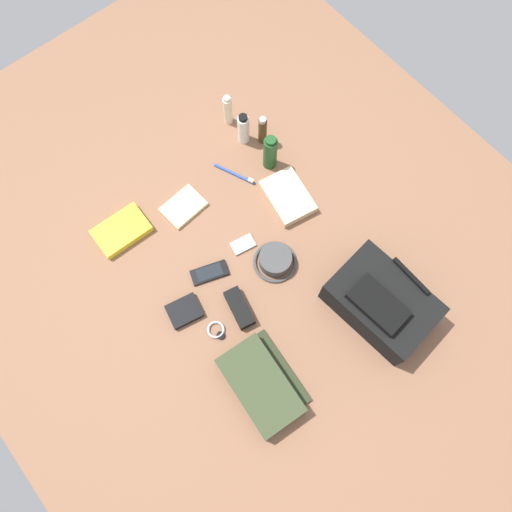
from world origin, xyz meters
TOP-DOWN VIEW (x-y plane):
  - ground_plane at (0.00, 0.00)m, footprint 2.64×2.02m
  - backpack at (0.40, 0.21)m, footprint 0.36×0.26m
  - toiletry_pouch at (0.35, -0.27)m, footprint 0.31×0.23m
  - bucket_hat at (0.05, 0.05)m, footprint 0.16×0.16m
  - lotion_bottle at (-0.52, 0.29)m, footprint 0.03×0.03m
  - toothpaste_tube at (-0.41, 0.29)m, footprint 0.04×0.04m
  - cologne_bottle at (-0.36, 0.34)m, footprint 0.03×0.03m
  - shampoo_bottle at (-0.27, 0.29)m, footprint 0.05×0.05m
  - paperback_novel at (-0.40, -0.31)m, footprint 0.14×0.20m
  - cell_phone at (-0.07, -0.16)m, footprint 0.10×0.14m
  - media_player at (-0.07, 0.00)m, footprint 0.07×0.09m
  - wristwatch at (0.11, -0.27)m, footprint 0.07×0.06m
  - toothbrush at (-0.31, 0.16)m, footprint 0.16×0.07m
  - wallet at (-0.01, -0.31)m, footprint 0.11×0.13m
  - notepad at (-0.33, -0.08)m, footprint 0.12×0.16m
  - folded_towel at (-0.11, 0.25)m, footprint 0.22×0.18m
  - sunglasses_case at (0.10, -0.16)m, footprint 0.15×0.09m

SIDE VIEW (x-z plane):
  - ground_plane at x=0.00m, z-range -0.02..0.00m
  - media_player at x=-0.07m, z-range 0.00..0.01m
  - wristwatch at x=0.11m, z-range 0.00..0.01m
  - cell_phone at x=-0.07m, z-range 0.00..0.01m
  - toothbrush at x=-0.31m, z-range 0.00..0.02m
  - notepad at x=-0.33m, z-range 0.00..0.02m
  - wallet at x=-0.01m, z-range 0.00..0.02m
  - paperback_novel at x=-0.40m, z-range 0.00..0.03m
  - folded_towel at x=-0.11m, z-range 0.00..0.04m
  - sunglasses_case at x=0.10m, z-range 0.00..0.04m
  - bucket_hat at x=0.05m, z-range 0.00..0.05m
  - toiletry_pouch at x=0.35m, z-range 0.00..0.07m
  - cologne_bottle at x=-0.36m, z-range 0.00..0.14m
  - backpack at x=0.40m, z-range -0.01..0.15m
  - toothpaste_tube at x=-0.41m, z-range 0.00..0.14m
  - lotion_bottle at x=-0.52m, z-range 0.00..0.15m
  - shampoo_bottle at x=-0.27m, z-range 0.00..0.17m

